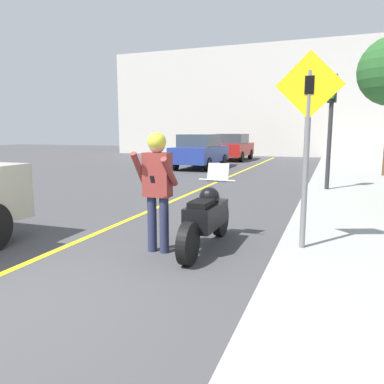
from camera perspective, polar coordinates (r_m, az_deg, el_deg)
name	(u,v)px	position (r m, az deg, el deg)	size (l,w,h in m)	color
road_center_line	(171,202)	(9.74, -3.28, -1.48)	(0.12, 36.00, 0.01)	yellow
building_backdrop	(288,100)	(29.02, 14.46, 13.35)	(28.00, 1.20, 8.14)	beige
motorcycle	(207,217)	(5.80, 2.24, -3.84)	(0.62, 2.15, 1.28)	black
person_biker	(157,179)	(5.52, -5.33, 1.97)	(0.59, 0.49, 1.80)	#282D4C
crossing_sign	(307,132)	(5.42, 17.16, 8.66)	(0.91, 0.08, 2.71)	slate
traffic_light	(331,110)	(11.43, 20.43, 11.65)	(0.26, 0.30, 3.21)	#2D2D30
parked_car_blue	(200,151)	(18.77, 1.24, 6.27)	(1.88, 4.20, 1.68)	black
parked_car_red	(233,147)	(24.24, 6.32, 6.86)	(1.88, 4.20, 1.68)	black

